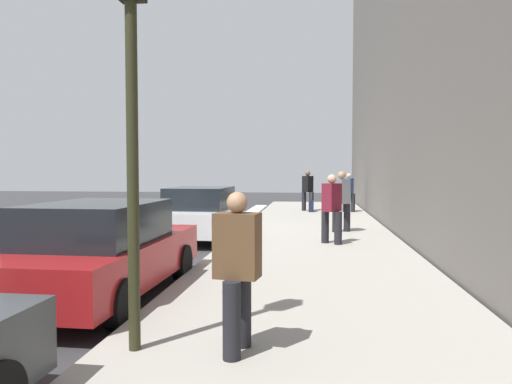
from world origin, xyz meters
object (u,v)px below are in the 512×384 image
object	(u,v)px
pedestrian_black_coat	(308,189)
pedestrian_grey_coat	(341,200)
pedestrian_brown_coat	(237,267)
parked_car_white	(202,213)
traffic_light_pole	(132,68)
pedestrian_burgundy_coat	(332,207)
parked_car_red	(103,250)
pedestrian_blue_coat	(349,191)
rolling_suitcase	(311,206)

from	to	relation	value
pedestrian_black_coat	pedestrian_grey_coat	size ratio (longest dim) A/B	1.00
pedestrian_brown_coat	pedestrian_grey_coat	distance (m)	9.81
parked_car_white	pedestrian_black_coat	distance (m)	8.73
parked_car_white	traffic_light_pole	xyz separation A→B (m)	(-8.66, -1.35, 2.28)
parked_car_white	pedestrian_brown_coat	distance (m)	8.96
pedestrian_black_coat	pedestrian_grey_coat	distance (m)	7.24
pedestrian_burgundy_coat	parked_car_red	bearing A→B (deg)	143.54
pedestrian_blue_coat	rolling_suitcase	size ratio (longest dim) A/B	1.96
pedestrian_burgundy_coat	rolling_suitcase	size ratio (longest dim) A/B	2.00
pedestrian_brown_coat	pedestrian_black_coat	distance (m)	16.84
parked_car_red	pedestrian_burgundy_coat	world-z (taller)	pedestrian_burgundy_coat
pedestrian_black_coat	rolling_suitcase	world-z (taller)	pedestrian_black_coat
traffic_light_pole	rolling_suitcase	bearing A→B (deg)	-6.14
parked_car_white	pedestrian_grey_coat	bearing A→B (deg)	-75.39
pedestrian_grey_coat	traffic_light_pole	size ratio (longest dim) A/B	0.43
parked_car_red	pedestrian_brown_coat	size ratio (longest dim) A/B	2.68
parked_car_white	traffic_light_pole	distance (m)	9.06
parked_car_red	pedestrian_burgundy_coat	distance (m)	6.25
parked_car_red	traffic_light_pole	xyz separation A→B (m)	(-2.32, -1.41, 2.28)
pedestrian_blue_coat	rolling_suitcase	xyz separation A→B (m)	(-0.25, 1.65, -0.65)
pedestrian_brown_coat	pedestrian_grey_coat	bearing A→B (deg)	-9.45
parked_car_red	pedestrian_grey_coat	distance (m)	8.45
parked_car_white	pedestrian_black_coat	world-z (taller)	pedestrian_black_coat
pedestrian_brown_coat	pedestrian_burgundy_coat	world-z (taller)	pedestrian_burgundy_coat
parked_car_white	pedestrian_grey_coat	world-z (taller)	pedestrian_grey_coat
pedestrian_brown_coat	pedestrian_black_coat	world-z (taller)	pedestrian_black_coat
pedestrian_brown_coat	rolling_suitcase	bearing A→B (deg)	-2.42
pedestrian_black_coat	traffic_light_pole	world-z (taller)	traffic_light_pole
parked_car_red	pedestrian_blue_coat	size ratio (longest dim) A/B	2.57
pedestrian_black_coat	traffic_light_pole	size ratio (longest dim) A/B	0.43
pedestrian_grey_coat	traffic_light_pole	bearing A→B (deg)	164.58
parked_car_red	pedestrian_burgundy_coat	bearing A→B (deg)	-36.46
parked_car_red	pedestrian_burgundy_coat	size ratio (longest dim) A/B	2.51
pedestrian_brown_coat	rolling_suitcase	size ratio (longest dim) A/B	1.88
traffic_light_pole	pedestrian_black_coat	bearing A→B (deg)	-5.41
parked_car_red	pedestrian_black_coat	size ratio (longest dim) A/B	2.42
pedestrian_burgundy_coat	pedestrian_blue_coat	size ratio (longest dim) A/B	1.02
pedestrian_black_coat	pedestrian_blue_coat	bearing A→B (deg)	-98.97
pedestrian_grey_coat	rolling_suitcase	size ratio (longest dim) A/B	2.08
parked_car_red	pedestrian_grey_coat	size ratio (longest dim) A/B	2.42
pedestrian_brown_coat	parked_car_white	bearing A→B (deg)	15.68
pedestrian_brown_coat	parked_car_red	bearing A→B (deg)	47.34
pedestrian_black_coat	pedestrian_grey_coat	world-z (taller)	same
pedestrian_brown_coat	pedestrian_burgundy_coat	distance (m)	7.41
parked_car_white	parked_car_red	bearing A→B (deg)	179.46
pedestrian_brown_coat	traffic_light_pole	xyz separation A→B (m)	(-0.04, 1.07, 2.01)
parked_car_white	pedestrian_burgundy_coat	xyz separation A→B (m)	(-1.32, -3.65, 0.32)
pedestrian_blue_coat	parked_car_red	bearing A→B (deg)	161.32
pedestrian_burgundy_coat	pedestrian_grey_coat	distance (m)	2.40
pedestrian_black_coat	pedestrian_blue_coat	size ratio (longest dim) A/B	1.07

